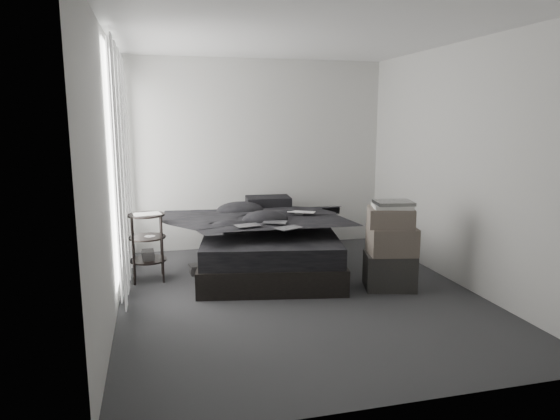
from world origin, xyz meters
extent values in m
cube|color=#2F3032|center=(0.00, 0.00, 0.00)|extent=(3.60, 4.20, 0.01)
cube|color=white|center=(0.00, 0.00, 2.60)|extent=(3.60, 4.20, 0.01)
cube|color=beige|center=(0.00, 2.10, 1.30)|extent=(3.60, 0.01, 2.60)
cube|color=beige|center=(0.00, -2.10, 1.30)|extent=(3.60, 0.01, 2.60)
cube|color=beige|center=(-1.80, 0.00, 1.30)|extent=(0.01, 4.20, 2.60)
cube|color=beige|center=(1.80, 0.00, 1.30)|extent=(0.01, 4.20, 2.60)
cube|color=white|center=(-1.78, 0.90, 1.35)|extent=(0.02, 2.00, 2.30)
cube|color=white|center=(-1.73, 0.90, 1.28)|extent=(0.06, 2.12, 2.48)
cube|color=black|center=(-0.10, 0.93, 0.14)|extent=(1.91, 2.31, 0.28)
cube|color=black|center=(-0.10, 0.93, 0.39)|extent=(1.84, 2.24, 0.22)
imported|color=black|center=(-0.11, 0.88, 0.62)|extent=(1.82, 2.01, 0.24)
cube|color=black|center=(0.00, 1.72, 0.57)|extent=(0.69, 0.53, 0.14)
cube|color=black|center=(0.06, 1.69, 0.70)|extent=(0.61, 0.45, 0.13)
imported|color=silver|center=(0.28, 0.90, 0.75)|extent=(0.39, 0.34, 0.03)
cube|color=black|center=(-0.45, 0.43, 0.74)|extent=(0.29, 0.22, 0.01)
cube|color=black|center=(-0.13, 0.52, 0.75)|extent=(0.31, 0.26, 0.01)
cube|color=black|center=(-0.06, 0.20, 0.76)|extent=(0.31, 0.26, 0.01)
cylinder|color=black|center=(-1.51, 0.89, 0.37)|extent=(0.42, 0.42, 0.75)
cube|color=white|center=(-1.50, 0.87, 0.76)|extent=(0.33, 0.27, 0.01)
cube|color=black|center=(-0.99, 0.96, 0.06)|extent=(0.13, 0.18, 0.12)
cube|color=black|center=(1.00, -0.04, 0.19)|extent=(0.61, 0.53, 0.38)
cube|color=#5B5148|center=(1.01, -0.06, 0.53)|extent=(0.55, 0.47, 0.29)
cube|color=#5B5148|center=(0.99, -0.04, 0.78)|extent=(0.56, 0.50, 0.20)
cube|color=silver|center=(1.00, -0.04, 0.90)|extent=(0.46, 0.41, 0.04)
cube|color=silver|center=(1.01, -0.06, 0.94)|extent=(0.43, 0.36, 0.04)
camera|label=1|loc=(-1.41, -4.74, 1.81)|focal=32.00mm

